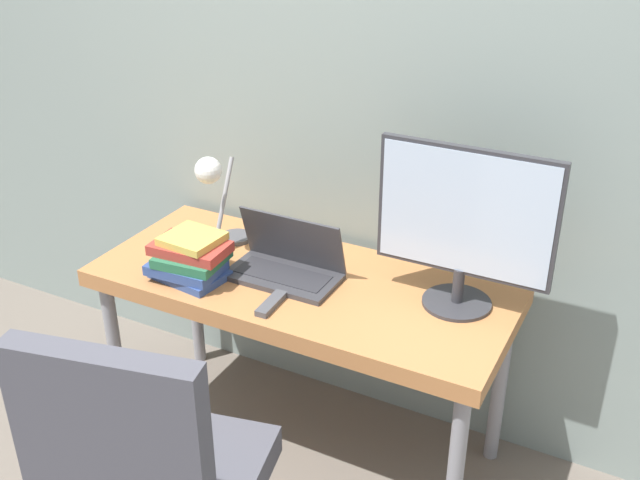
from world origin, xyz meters
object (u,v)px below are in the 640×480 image
at_px(laptop, 286,264).
at_px(book_stack, 190,258).
at_px(office_chair, 147,476).
at_px(monitor, 465,222).
at_px(desk_lamp, 216,188).

bearing_deg(laptop, book_stack, -150.24).
bearing_deg(laptop, office_chair, -85.31).
distance_m(monitor, desk_lamp, 0.87).
height_order(office_chair, book_stack, office_chair).
relative_size(laptop, book_stack, 1.42).
relative_size(monitor, desk_lamp, 1.49).
xyz_separation_m(desk_lamp, office_chair, (0.37, -0.89, -0.39)).
relative_size(laptop, desk_lamp, 1.01).
relative_size(desk_lamp, book_stack, 1.40).
distance_m(desk_lamp, book_stack, 0.27).
height_order(desk_lamp, office_chair, desk_lamp).
distance_m(desk_lamp, office_chair, 1.03).
xyz_separation_m(monitor, desk_lamp, (-0.87, -0.05, -0.04)).
height_order(laptop, book_stack, laptop).
bearing_deg(desk_lamp, office_chair, -67.40).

